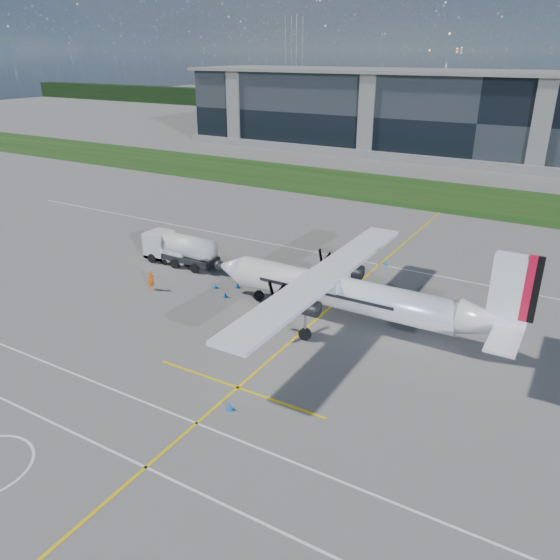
{
  "coord_description": "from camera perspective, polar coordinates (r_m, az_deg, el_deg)",
  "views": [
    {
      "loc": [
        19.43,
        -28.91,
        18.99
      ],
      "look_at": [
        -0.15,
        4.46,
        2.66
      ],
      "focal_mm": 35.0,
      "sensor_mm": 36.0,
      "label": 1
    }
  ],
  "objects": [
    {
      "name": "ground",
      "position": [
        74.08,
        14.27,
        7.33
      ],
      "size": [
        400.0,
        400.0,
        0.0
      ],
      "primitive_type": "plane",
      "color": "slate",
      "rests_on": "ground"
    },
    {
      "name": "grass_strip",
      "position": [
        81.57,
        15.95,
        8.56
      ],
      "size": [
        400.0,
        18.0,
        0.04
      ],
      "primitive_type": "cube",
      "color": "#15380F",
      "rests_on": "ground"
    },
    {
      "name": "terminal_building",
      "position": [
        111.23,
        20.97,
        15.53
      ],
      "size": [
        120.0,
        20.0,
        15.0
      ],
      "primitive_type": "cube",
      "color": "black",
      "rests_on": "ground"
    },
    {
      "name": "tree_line",
      "position": [
        170.78,
        24.68,
        15.54
      ],
      "size": [
        400.0,
        6.0,
        6.0
      ],
      "primitive_type": "cube",
      "color": "black",
      "rests_on": "ground"
    },
    {
      "name": "pylon_west",
      "position": [
        204.73,
        1.44,
        21.76
      ],
      "size": [
        9.0,
        4.6,
        30.0
      ],
      "primitive_type": null,
      "color": "gray",
      "rests_on": "ground"
    },
    {
      "name": "yellow_taxiway_centerline",
      "position": [
        46.31,
        6.84,
        -1.49
      ],
      "size": [
        0.2,
        70.0,
        0.01
      ],
      "primitive_type": "cube",
      "color": "yellow",
      "rests_on": "ground"
    },
    {
      "name": "white_lane_line",
      "position": [
        30.99,
        -18.04,
        -16.23
      ],
      "size": [
        90.0,
        0.15,
        0.01
      ],
      "primitive_type": "cube",
      "color": "white",
      "rests_on": "ground"
    },
    {
      "name": "turboprop_aircraft",
      "position": [
        39.93,
        7.64,
        0.33
      ],
      "size": [
        24.5,
        25.4,
        7.62
      ],
      "primitive_type": null,
      "color": "white",
      "rests_on": "ground"
    },
    {
      "name": "fuel_tanker_truck",
      "position": [
        53.21,
        -10.8,
        3.28
      ],
      "size": [
        7.98,
        2.59,
        2.99
      ],
      "primitive_type": null,
      "color": "silver",
      "rests_on": "ground"
    },
    {
      "name": "baggage_tug",
      "position": [
        53.18,
        -10.82,
        2.45
      ],
      "size": [
        2.62,
        1.57,
        1.57
      ],
      "primitive_type": null,
      "color": "silver",
      "rests_on": "ground"
    },
    {
      "name": "ground_crew_person",
      "position": [
        47.82,
        -13.32,
        0.09
      ],
      "size": [
        0.74,
        0.9,
        1.93
      ],
      "primitive_type": "imported",
      "rotation": [
        0.0,
        0.0,
        1.31
      ],
      "color": "#F25907",
      "rests_on": "ground"
    },
    {
      "name": "safety_cone_portwing",
      "position": [
        32.08,
        -5.24,
        -12.97
      ],
      "size": [
        0.36,
        0.36,
        0.5
      ],
      "primitive_type": "cone",
      "color": "blue",
      "rests_on": "ground"
    },
    {
      "name": "safety_cone_nose_stbd",
      "position": [
        47.28,
        -4.47,
        -0.54
      ],
      "size": [
        0.36,
        0.36,
        0.5
      ],
      "primitive_type": "cone",
      "color": "blue",
      "rests_on": "ground"
    },
    {
      "name": "safety_cone_stbdwing",
      "position": [
        53.06,
        11.0,
        1.76
      ],
      "size": [
        0.36,
        0.36,
        0.5
      ],
      "primitive_type": "cone",
      "color": "blue",
      "rests_on": "ground"
    },
    {
      "name": "safety_cone_nose_port",
      "position": [
        45.59,
        -5.75,
        -1.51
      ],
      "size": [
        0.36,
        0.36,
        0.5
      ],
      "primitive_type": "cone",
      "color": "blue",
      "rests_on": "ground"
    },
    {
      "name": "safety_cone_fwd",
      "position": [
        47.43,
        -6.77,
        -0.56
      ],
      "size": [
        0.36,
        0.36,
        0.5
      ],
      "primitive_type": "cone",
      "color": "blue",
      "rests_on": "ground"
    }
  ]
}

